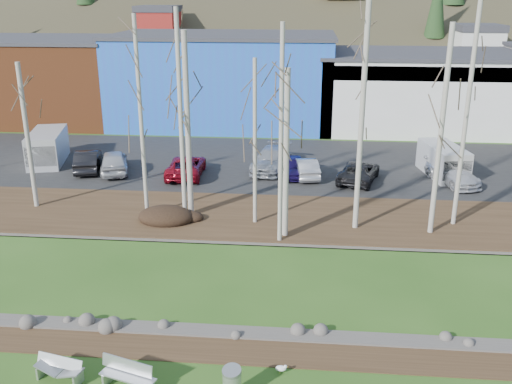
# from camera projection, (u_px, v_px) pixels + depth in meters

# --- Properties ---
(dirt_strip) EXTENTS (80.00, 1.80, 0.03)m
(dirt_strip) POSITION_uv_depth(u_px,v_px,m) (246.00, 350.00, 20.04)
(dirt_strip) COLOR #382616
(dirt_strip) RESTS_ON ground
(near_bank_rocks) EXTENTS (80.00, 0.80, 0.50)m
(near_bank_rocks) POSITION_uv_depth(u_px,v_px,m) (249.00, 334.00, 20.98)
(near_bank_rocks) COLOR #47423D
(near_bank_rocks) RESTS_ON ground
(river) EXTENTS (80.00, 8.00, 0.90)m
(river) POSITION_uv_depth(u_px,v_px,m) (259.00, 281.00, 24.83)
(river) COLOR black
(river) RESTS_ON ground
(far_bank_rocks) EXTENTS (80.00, 0.80, 0.46)m
(far_bank_rocks) POSITION_uv_depth(u_px,v_px,m) (266.00, 242.00, 28.68)
(far_bank_rocks) COLOR #47423D
(far_bank_rocks) RESTS_ON ground
(far_bank) EXTENTS (80.00, 7.00, 0.15)m
(far_bank) POSITION_uv_depth(u_px,v_px,m) (270.00, 217.00, 31.66)
(far_bank) COLOR #382616
(far_bank) RESTS_ON ground
(parking_lot) EXTENTS (80.00, 14.00, 0.14)m
(parking_lot) POSITION_uv_depth(u_px,v_px,m) (280.00, 164.00, 41.53)
(parking_lot) COLOR black
(parking_lot) RESTS_ON ground
(building_brick) EXTENTS (16.32, 12.24, 7.80)m
(building_brick) POSITION_uv_depth(u_px,v_px,m) (42.00, 79.00, 55.47)
(building_brick) COLOR brown
(building_brick) RESTS_ON ground
(building_blue) EXTENTS (20.40, 12.24, 8.30)m
(building_blue) POSITION_uv_depth(u_px,v_px,m) (225.00, 79.00, 53.84)
(building_blue) COLOR blue
(building_blue) RESTS_ON ground
(building_white) EXTENTS (18.36, 12.24, 6.80)m
(building_white) POSITION_uv_depth(u_px,v_px,m) (418.00, 89.00, 52.53)
(building_white) COLOR silver
(building_white) RESTS_ON ground
(bench_intact) EXTENTS (1.94, 1.09, 0.93)m
(bench_intact) POSITION_uv_depth(u_px,v_px,m) (128.00, 375.00, 18.00)
(bench_intact) COLOR silver
(bench_intact) RESTS_ON ground
(bench_damaged) EXTENTS (1.75, 0.92, 0.74)m
(bench_damaged) POSITION_uv_depth(u_px,v_px,m) (60.00, 369.00, 18.44)
(bench_damaged) COLOR silver
(bench_damaged) RESTS_ON ground
(seagull) EXTENTS (0.44, 0.20, 0.31)m
(seagull) POSITION_uv_depth(u_px,v_px,m) (281.00, 368.00, 18.81)
(seagull) COLOR gold
(seagull) RESTS_ON ground
(dirt_mound) EXTENTS (3.03, 2.14, 0.60)m
(dirt_mound) POSITION_uv_depth(u_px,v_px,m) (166.00, 216.00, 30.90)
(dirt_mound) COLOR black
(dirt_mound) RESTS_ON far_bank
(birch_0) EXTENTS (0.26, 0.26, 8.22)m
(birch_0) POSITION_uv_depth(u_px,v_px,m) (28.00, 137.00, 31.81)
(birch_0) COLOR beige
(birch_0) RESTS_ON far_bank
(birch_1) EXTENTS (0.22, 0.22, 10.76)m
(birch_1) POSITION_uv_depth(u_px,v_px,m) (141.00, 120.00, 30.09)
(birch_1) COLOR beige
(birch_1) RESTS_ON far_bank
(birch_2) EXTENTS (0.30, 0.30, 9.96)m
(birch_2) POSITION_uv_depth(u_px,v_px,m) (188.00, 126.00, 30.44)
(birch_2) COLOR beige
(birch_2) RESTS_ON far_bank
(birch_3) EXTENTS (0.24, 0.24, 11.09)m
(birch_3) POSITION_uv_depth(u_px,v_px,m) (181.00, 118.00, 29.64)
(birch_3) COLOR beige
(birch_3) RESTS_ON far_bank
(birch_4) EXTENTS (0.29, 0.29, 8.44)m
(birch_4) POSITION_uv_depth(u_px,v_px,m) (286.00, 155.00, 27.82)
(birch_4) COLOR beige
(birch_4) RESTS_ON far_bank
(birch_5) EXTENTS (0.21, 0.21, 8.71)m
(birch_5) POSITION_uv_depth(u_px,v_px,m) (255.00, 144.00, 29.43)
(birch_5) COLOR beige
(birch_5) RESTS_ON far_bank
(birch_6) EXTENTS (0.21, 0.21, 10.53)m
(birch_6) POSITION_uv_depth(u_px,v_px,m) (281.00, 138.00, 26.85)
(birch_6) COLOR beige
(birch_6) RESTS_ON far_bank
(birch_7) EXTENTS (0.27, 0.27, 11.61)m
(birch_7) POSITION_uv_depth(u_px,v_px,m) (362.00, 119.00, 28.21)
(birch_7) COLOR beige
(birch_7) RESTS_ON far_bank
(birch_8) EXTENTS (0.26, 0.26, 10.46)m
(birch_8) POSITION_uv_depth(u_px,v_px,m) (441.00, 133.00, 27.81)
(birch_8) COLOR beige
(birch_8) RESTS_ON far_bank
(birch_9) EXTENTS (0.23, 0.23, 13.08)m
(birch_9) POSITION_uv_depth(u_px,v_px,m) (468.00, 102.00, 28.46)
(birch_9) COLOR beige
(birch_9) RESTS_ON far_bank
(car_0) EXTENTS (3.18, 4.91, 1.56)m
(car_0) POSITION_uv_depth(u_px,v_px,m) (114.00, 161.00, 39.08)
(car_0) COLOR silver
(car_0) RESTS_ON parking_lot
(car_1) EXTENTS (2.68, 4.69, 1.46)m
(car_1) POSITION_uv_depth(u_px,v_px,m) (88.00, 160.00, 39.55)
(car_1) COLOR black
(car_1) RESTS_ON parking_lot
(car_2) EXTENTS (2.50, 5.00, 1.36)m
(car_2) POSITION_uv_depth(u_px,v_px,m) (186.00, 166.00, 38.37)
(car_2) COLOR maroon
(car_2) RESTS_ON parking_lot
(car_3) EXTENTS (3.02, 5.52, 1.52)m
(car_3) POSITION_uv_depth(u_px,v_px,m) (272.00, 159.00, 39.64)
(car_3) COLOR #9EA1A6
(car_3) RESTS_ON parking_lot
(car_4) EXTENTS (2.21, 3.98, 1.28)m
(car_4) POSITION_uv_depth(u_px,v_px,m) (295.00, 167.00, 38.41)
(car_4) COLOR #1F1255
(car_4) RESTS_ON parking_lot
(car_5) EXTENTS (2.03, 4.11, 1.30)m
(car_5) POSITION_uv_depth(u_px,v_px,m) (306.00, 167.00, 38.20)
(car_5) COLOR #BDBCBF
(car_5) RESTS_ON parking_lot
(car_6) EXTENTS (3.36, 5.09, 1.30)m
(car_6) POSITION_uv_depth(u_px,v_px,m) (359.00, 172.00, 37.30)
(car_6) COLOR #242326
(car_6) RESTS_ON parking_lot
(car_7) EXTENTS (3.36, 4.99, 1.34)m
(car_7) POSITION_uv_depth(u_px,v_px,m) (452.00, 173.00, 36.91)
(car_7) COLOR silver
(car_7) RESTS_ON parking_lot
(van_white) EXTENTS (2.76, 4.98, 2.06)m
(van_white) POSITION_uv_depth(u_px,v_px,m) (444.00, 161.00, 38.20)
(van_white) COLOR silver
(van_white) RESTS_ON parking_lot
(van_grey) EXTENTS (3.35, 5.56, 2.27)m
(van_grey) POSITION_uv_depth(u_px,v_px,m) (47.00, 148.00, 41.12)
(van_grey) COLOR silver
(van_grey) RESTS_ON parking_lot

